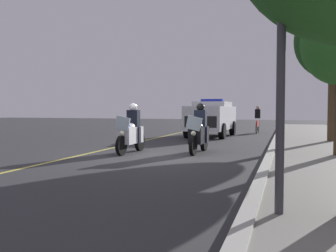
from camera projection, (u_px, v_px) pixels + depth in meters
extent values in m
plane|color=#333335|center=(156.00, 155.00, 12.33)|extent=(80.00, 80.00, 0.00)
cube|color=#B7B5AD|center=(269.00, 157.00, 11.23)|extent=(48.00, 0.24, 0.15)
cube|color=#E0D14C|center=(92.00, 152.00, 13.04)|extent=(48.00, 0.12, 0.01)
cylinder|color=black|center=(121.00, 146.00, 12.20)|extent=(0.64, 0.14, 0.64)
cylinder|color=black|center=(140.00, 142.00, 13.62)|extent=(0.64, 0.16, 0.64)
cube|color=white|center=(131.00, 135.00, 12.88)|extent=(1.21, 0.47, 0.56)
ellipsoid|color=white|center=(130.00, 126.00, 12.82)|extent=(0.57, 0.34, 0.24)
cube|color=silver|center=(123.00, 123.00, 12.26)|extent=(0.08, 0.56, 0.53)
sphere|color=#F9F4CC|center=(122.00, 133.00, 12.22)|extent=(0.17, 0.17, 0.17)
sphere|color=red|center=(120.00, 125.00, 12.44)|extent=(0.09, 0.09, 0.09)
sphere|color=#1933F2|center=(129.00, 125.00, 12.34)|extent=(0.09, 0.09, 0.09)
cube|color=black|center=(133.00, 119.00, 13.07)|extent=(0.29, 0.41, 0.60)
cube|color=black|center=(138.00, 135.00, 12.97)|extent=(0.18, 0.15, 0.56)
cube|color=black|center=(128.00, 135.00, 13.10)|extent=(0.18, 0.15, 0.56)
sphere|color=white|center=(133.00, 107.00, 13.03)|extent=(0.28, 0.28, 0.28)
cylinder|color=black|center=(193.00, 146.00, 12.24)|extent=(0.64, 0.14, 0.64)
cylinder|color=black|center=(204.00, 142.00, 13.66)|extent=(0.64, 0.16, 0.64)
cube|color=black|center=(199.00, 135.00, 12.92)|extent=(1.21, 0.47, 0.56)
ellipsoid|color=black|center=(198.00, 126.00, 12.86)|extent=(0.57, 0.34, 0.24)
cube|color=silver|center=(194.00, 123.00, 12.30)|extent=(0.08, 0.56, 0.53)
sphere|color=#F9F4CC|center=(193.00, 133.00, 12.26)|extent=(0.17, 0.17, 0.17)
sphere|color=red|center=(190.00, 125.00, 12.48)|extent=(0.09, 0.09, 0.09)
sphere|color=#1933F2|center=(200.00, 125.00, 12.38)|extent=(0.09, 0.09, 0.09)
cube|color=black|center=(201.00, 119.00, 13.11)|extent=(0.29, 0.41, 0.60)
cube|color=black|center=(206.00, 135.00, 13.01)|extent=(0.18, 0.15, 0.56)
cube|color=black|center=(194.00, 135.00, 13.14)|extent=(0.18, 0.15, 0.56)
sphere|color=black|center=(200.00, 107.00, 13.07)|extent=(0.28, 0.28, 0.28)
cube|color=silver|center=(211.00, 118.00, 20.52)|extent=(4.95, 2.04, 1.24)
cube|color=silver|center=(213.00, 105.00, 20.77)|extent=(2.45, 1.82, 0.36)
cube|color=#2633D8|center=(212.00, 100.00, 20.57)|extent=(0.31, 1.21, 0.14)
cube|color=black|center=(201.00, 122.00, 18.27)|extent=(0.17, 1.62, 0.56)
cylinder|color=black|center=(222.00, 131.00, 18.79)|extent=(0.81, 0.30, 0.80)
cylinder|color=black|center=(188.00, 130.00, 19.39)|extent=(0.81, 0.30, 0.80)
cylinder|color=black|center=(233.00, 128.00, 21.72)|extent=(0.81, 0.30, 0.80)
cylinder|color=black|center=(202.00, 127.00, 22.31)|extent=(0.81, 0.30, 0.80)
cylinder|color=black|center=(257.00, 128.00, 22.54)|extent=(0.66, 0.06, 0.66)
cylinder|color=black|center=(258.00, 128.00, 23.58)|extent=(0.66, 0.06, 0.66)
cube|color=red|center=(258.00, 124.00, 23.04)|extent=(1.00, 0.09, 0.36)
cube|color=black|center=(258.00, 114.00, 23.06)|extent=(0.25, 0.33, 0.56)
sphere|color=tan|center=(258.00, 108.00, 23.02)|extent=(0.22, 0.22, 0.22)
cylinder|color=#38383D|center=(281.00, 76.00, 5.05)|extent=(0.12, 0.12, 3.74)
cylinder|color=#4C3823|center=(332.00, 106.00, 16.47)|extent=(0.34, 0.34, 3.08)
ellipsoid|color=#194216|center=(333.00, 40.00, 16.33)|extent=(3.28, 3.28, 3.36)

